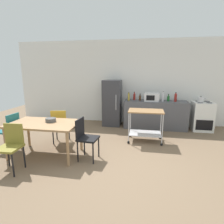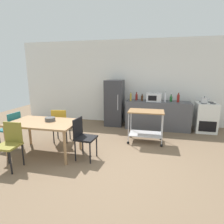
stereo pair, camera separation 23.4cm
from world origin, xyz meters
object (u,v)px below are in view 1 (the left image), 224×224
stove_oven (202,116)px  bottle_vinegar (168,98)px  fruit_bowl (51,120)px  bottle_hot_sauce (140,98)px  microwave (152,97)px  chair_mustard (60,124)px  chair_black (85,136)px  refrigerator (112,103)px  dining_table (45,126)px  kitchen_cart (146,121)px  bottle_soda (134,97)px  kettle (201,99)px  bottle_soy_sauce (176,98)px  chair_olive (11,144)px  bottle_wine (163,97)px  chair_teal (10,129)px  bottle_olive_oil (129,97)px

stove_oven → bottle_vinegar: bearing=176.1°
stove_oven → fruit_bowl: bearing=-147.9°
bottle_hot_sauce → bottle_vinegar: 0.91m
microwave → bottle_vinegar: microwave is taller
chair_mustard → bottle_hot_sauce: 2.72m
chair_black → refrigerator: 2.65m
dining_table → kitchen_cart: 2.51m
bottle_soda → kettle: 2.04m
chair_mustard → fruit_bowl: 0.68m
kettle → bottle_hot_sauce: bearing=176.6°
fruit_bowl → bottle_soy_sauce: bearing=38.4°
fruit_bowl → chair_olive: bearing=-115.7°
bottle_soda → fruit_bowl: bottle_soda is taller
refrigerator → chair_black: bearing=-92.4°
stove_oven → bottle_soy_sauce: bearing=-177.9°
chair_black → bottle_wine: bearing=-30.4°
chair_mustard → refrigerator: refrigerator is taller
microwave → kettle: bearing=-1.0°
chair_teal → bottle_soda: 3.74m
stove_oven → refrigerator: (-2.90, 0.08, 0.32)m
chair_olive → fruit_bowl: size_ratio=3.93×
chair_mustard → bottle_hot_sauce: bearing=-148.8°
bottle_hot_sauce → bottle_vinegar: size_ratio=1.00×
chair_teal → microwave: microwave is taller
kitchen_cart → kettle: kettle is taller
refrigerator → bottle_olive_oil: 0.65m
bottle_soda → microwave: bottle_soda is taller
bottle_olive_oil → bottle_hot_sauce: 0.37m
chair_teal → chair_olive: 1.04m
bottle_soda → fruit_bowl: 3.02m
microwave → kettle: 1.47m
bottle_soy_sauce → kettle: (0.73, -0.07, -0.02)m
bottle_wine → chair_mustard: bearing=-147.6°
chair_black → bottle_olive_oil: bearing=-10.4°
bottle_hot_sauce → bottle_soy_sauce: size_ratio=0.76×
chair_black → bottle_soda: 2.81m
dining_table → bottle_olive_oil: bearing=56.1°
chair_olive → bottle_soda: bearing=55.6°
bottle_olive_oil → bottle_hot_sauce: bottle_olive_oil is taller
dining_table → bottle_soy_sauce: (3.10, 2.48, 0.35)m
dining_table → refrigerator: (1.05, 2.59, 0.10)m
refrigerator → bottle_hot_sauce: refrigerator is taller
bottle_olive_oil → bottle_soda: (0.17, 0.16, -0.01)m
refrigerator → bottle_hot_sauce: bearing=-4.2°
chair_mustard → bottle_vinegar: size_ratio=3.98×
bottle_soy_sauce → kitchen_cart: bearing=-125.8°
chair_olive → stove_oven: (4.24, 3.22, -0.07)m
bottle_soda → bottle_hot_sauce: size_ratio=1.22×
chair_black → bottle_wine: 3.08m
bottle_soda → dining_table: bearing=-124.8°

